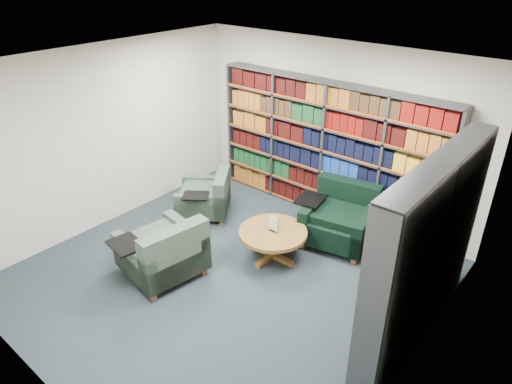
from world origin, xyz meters
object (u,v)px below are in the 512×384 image
Objects in this scene: chair_teal_left at (208,198)px; chair_teal_front at (165,254)px; coffee_table at (273,236)px; chair_green_right at (341,219)px.

chair_teal_front reaches higher than chair_teal_left.
chair_teal_front is 1.25× the size of coffee_table.
chair_teal_left is at bearing -160.14° from chair_green_right.
chair_teal_front is at bearing -120.18° from chair_green_right.
chair_green_right is at bearing 65.18° from coffee_table.
chair_green_right is 1.02× the size of chair_teal_front.
chair_green_right is 1.27× the size of coffee_table.
coffee_table is at bearing -10.53° from chair_teal_left.
chair_green_right is 2.66m from chair_teal_front.
chair_teal_front is (-1.34, -2.30, -0.00)m from chair_green_right.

